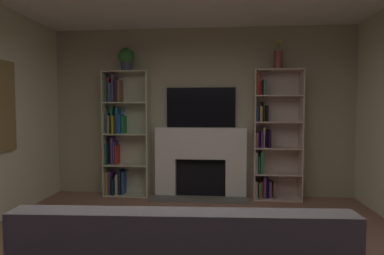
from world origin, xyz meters
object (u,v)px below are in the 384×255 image
object	(u,v)px
bookshelf_right	(271,139)
potted_plant	(126,58)
bookshelf_left	(122,135)
tv	(201,108)
vase_with_flowers	(278,59)
fireplace	(201,160)

from	to	relation	value
bookshelf_right	potted_plant	xyz separation A→B (m)	(-2.34, -0.03, 1.30)
bookshelf_left	potted_plant	distance (m)	1.26
tv	vase_with_flowers	xyz separation A→B (m)	(1.22, -0.12, 0.75)
fireplace	bookshelf_right	bearing A→B (deg)	-0.71
potted_plant	vase_with_flowers	distance (m)	2.43
potted_plant	vase_with_flowers	xyz separation A→B (m)	(2.43, -0.00, -0.05)
tv	bookshelf_left	bearing A→B (deg)	-176.45
bookshelf_left	vase_with_flowers	bearing A→B (deg)	-0.88
fireplace	bookshelf_left	xyz separation A→B (m)	(-1.31, -0.00, 0.41)
potted_plant	bookshelf_right	bearing A→B (deg)	0.69
bookshelf_left	potted_plant	size ratio (longest dim) A/B	5.46
bookshelf_right	potted_plant	size ratio (longest dim) A/B	5.46
vase_with_flowers	potted_plant	bearing A→B (deg)	179.99
tv	bookshelf_left	xyz separation A→B (m)	(-1.31, -0.08, -0.45)
fireplace	vase_with_flowers	xyz separation A→B (m)	(1.22, -0.04, 1.62)
bookshelf_right	fireplace	bearing A→B (deg)	179.29
fireplace	tv	xyz separation A→B (m)	(0.00, 0.08, 0.86)
potted_plant	fireplace	bearing A→B (deg)	1.98
tv	vase_with_flowers	world-z (taller)	vase_with_flowers
fireplace	tv	distance (m)	0.87
bookshelf_left	bookshelf_right	bearing A→B (deg)	-0.24
tv	bookshelf_right	world-z (taller)	bookshelf_right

